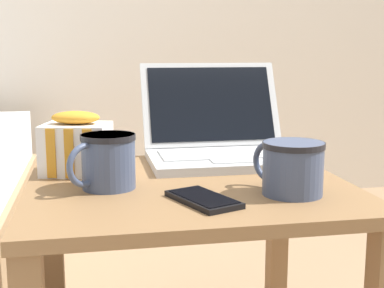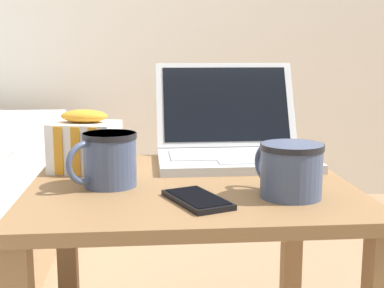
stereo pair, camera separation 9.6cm
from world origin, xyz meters
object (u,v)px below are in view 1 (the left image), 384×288
(mug_front_right, at_px, (292,165))
(cell_phone, at_px, (205,199))
(laptop, at_px, (221,140))
(snack_bag, at_px, (77,146))
(mug_front_left, at_px, (107,159))

(mug_front_right, relative_size, cell_phone, 0.91)
(laptop, height_order, mug_front_right, laptop)
(snack_bag, bearing_deg, mug_front_right, -32.06)
(laptop, relative_size, snack_bag, 2.23)
(mug_front_left, relative_size, mug_front_right, 0.89)
(laptop, xyz_separation_m, cell_phone, (-0.11, -0.34, -0.04))
(snack_bag, bearing_deg, cell_phone, -50.01)
(laptop, distance_m, cell_phone, 0.36)
(mug_front_left, distance_m, cell_phone, 0.20)
(mug_front_left, bearing_deg, snack_bag, 113.20)
(mug_front_left, xyz_separation_m, mug_front_right, (0.31, -0.10, -0.00))
(mug_front_left, bearing_deg, cell_phone, -37.75)
(mug_front_left, distance_m, snack_bag, 0.14)
(laptop, height_order, mug_front_left, laptop)
(mug_front_right, distance_m, snack_bag, 0.43)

